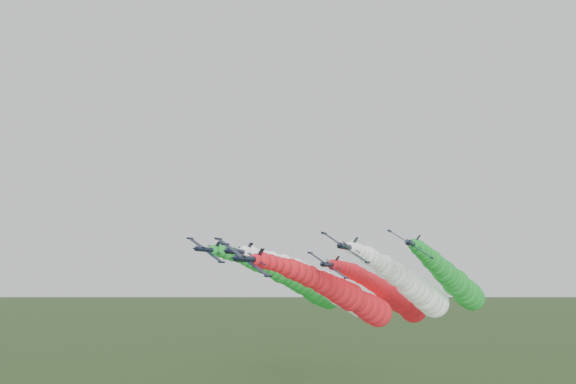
{
  "coord_description": "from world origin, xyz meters",
  "views": [
    {
      "loc": [
        30.01,
        -82.93,
        39.65
      ],
      "look_at": [
        -3.09,
        7.67,
        53.88
      ],
      "focal_mm": 35.0,
      "sensor_mm": 36.0,
      "label": 1
    }
  ],
  "objects_px": {
    "jet_lead": "(349,297)",
    "jet_outer_left": "(302,284)",
    "jet_inner_left": "(336,290)",
    "jet_trail": "(395,297)",
    "jet_inner_right": "(416,289)",
    "jet_outer_right": "(456,283)"
  },
  "relations": [
    {
      "from": "jet_lead",
      "to": "jet_outer_left",
      "type": "relative_size",
      "value": 1.0
    },
    {
      "from": "jet_lead",
      "to": "jet_inner_left",
      "type": "distance_m",
      "value": 12.92
    },
    {
      "from": "jet_lead",
      "to": "jet_inner_left",
      "type": "xyz_separation_m",
      "value": [
        -6.1,
        11.32,
        1.22
      ]
    },
    {
      "from": "jet_outer_left",
      "to": "jet_trail",
      "type": "bearing_deg",
      "value": 14.31
    },
    {
      "from": "jet_lead",
      "to": "jet_inner_right",
      "type": "bearing_deg",
      "value": 46.86
    },
    {
      "from": "jet_outer_right",
      "to": "jet_trail",
      "type": "relative_size",
      "value": 0.99
    },
    {
      "from": "jet_outer_left",
      "to": "jet_trail",
      "type": "relative_size",
      "value": 0.99
    },
    {
      "from": "jet_trail",
      "to": "jet_inner_left",
      "type": "bearing_deg",
      "value": -124.11
    },
    {
      "from": "jet_lead",
      "to": "jet_trail",
      "type": "relative_size",
      "value": 0.99
    },
    {
      "from": "jet_inner_left",
      "to": "jet_trail",
      "type": "relative_size",
      "value": 1.0
    },
    {
      "from": "jet_lead",
      "to": "jet_trail",
      "type": "distance_m",
      "value": 28.56
    },
    {
      "from": "jet_outer_right",
      "to": "jet_trail",
      "type": "bearing_deg",
      "value": 156.5
    },
    {
      "from": "jet_inner_right",
      "to": "jet_trail",
      "type": "height_order",
      "value": "jet_inner_right"
    },
    {
      "from": "jet_lead",
      "to": "jet_outer_right",
      "type": "height_order",
      "value": "jet_outer_right"
    },
    {
      "from": "jet_trail",
      "to": "jet_outer_right",
      "type": "bearing_deg",
      "value": -23.5
    },
    {
      "from": "jet_inner_left",
      "to": "jet_outer_left",
      "type": "xyz_separation_m",
      "value": [
        -12.17,
        10.74,
        1.2
      ]
    },
    {
      "from": "jet_outer_right",
      "to": "jet_trail",
      "type": "height_order",
      "value": "jet_outer_right"
    },
    {
      "from": "jet_inner_left",
      "to": "jet_trail",
      "type": "height_order",
      "value": "jet_inner_left"
    },
    {
      "from": "jet_outer_right",
      "to": "jet_trail",
      "type": "xyz_separation_m",
      "value": [
        -15.59,
        6.78,
        -3.84
      ]
    },
    {
      "from": "jet_outer_left",
      "to": "jet_inner_right",
      "type": "bearing_deg",
      "value": -16.08
    },
    {
      "from": "jet_inner_left",
      "to": "jet_outer_right",
      "type": "xyz_separation_m",
      "value": [
        26.93,
        9.95,
        1.7
      ]
    },
    {
      "from": "jet_lead",
      "to": "jet_outer_left",
      "type": "bearing_deg",
      "value": 129.63
    }
  ]
}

